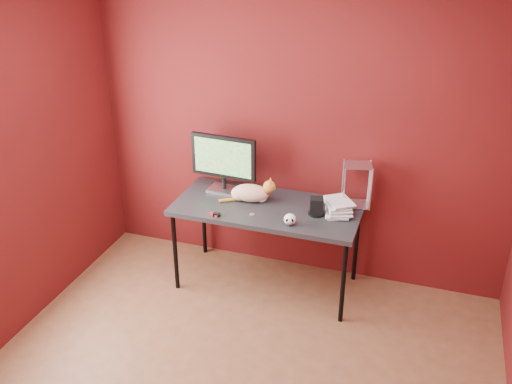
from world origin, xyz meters
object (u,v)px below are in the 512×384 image
(monitor, at_px, (224,161))
(speaker, at_px, (317,207))
(cat, at_px, (251,193))
(book_stack, at_px, (331,141))
(skull_mug, at_px, (290,219))
(desk, at_px, (267,211))

(monitor, bearing_deg, speaker, -8.53)
(cat, xyz_separation_m, book_stack, (0.64, -0.01, 0.53))
(cat, distance_m, skull_mug, 0.50)
(cat, relative_size, skull_mug, 4.62)
(desk, distance_m, cat, 0.20)
(skull_mug, bearing_deg, monitor, 136.82)
(speaker, bearing_deg, desk, 162.07)
(desk, height_order, cat, cat)
(monitor, distance_m, book_stack, 0.98)
(desk, bearing_deg, speaker, -2.60)
(skull_mug, xyz_separation_m, book_stack, (0.23, 0.28, 0.56))
(desk, xyz_separation_m, book_stack, (0.48, 0.03, 0.65))
(monitor, height_order, cat, monitor)
(monitor, relative_size, book_stack, 0.47)
(speaker, bearing_deg, monitor, 152.80)
(cat, bearing_deg, skull_mug, -41.47)
(monitor, relative_size, speaker, 3.97)
(desk, height_order, speaker, speaker)
(monitor, xyz_separation_m, book_stack, (0.91, -0.12, 0.33))
(cat, height_order, skull_mug, cat)
(desk, xyz_separation_m, skull_mug, (0.25, -0.24, 0.10))
(desk, bearing_deg, skull_mug, -43.52)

